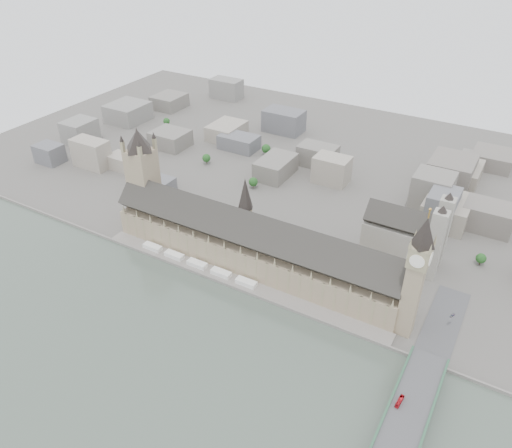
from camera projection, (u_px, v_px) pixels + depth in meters
The scene contains 15 objects.
ground at pixel (240, 278), 424.84m from camera, with size 900.00×900.00×0.00m, color #595651.
river_thames at pixel (99, 426), 305.43m from camera, with size 600.00×600.00×0.00m, color #4B584D.
embankment_wall at pixel (231, 286), 413.17m from camera, with size 600.00×1.50×3.00m, color gray.
river_terrace at pixel (236, 282), 418.87m from camera, with size 270.00×15.00×2.00m, color gray.
terrace_tents at pixel (197, 264), 434.42m from camera, with size 118.00×7.00×4.00m.
palace_of_westminster at pixel (252, 244), 426.68m from camera, with size 265.00×40.73×55.44m.
elizabeth_tower at pixel (417, 270), 340.80m from camera, with size 17.00×17.00×107.50m.
victoria_tower at pixel (143, 174), 464.79m from camera, with size 30.00×30.00×100.00m.
central_tower at pixel (245, 203), 416.19m from camera, with size 13.00×13.00×48.00m.
westminster_bridge at pixel (398, 442), 290.55m from camera, with size 25.00×325.00×10.25m, color #474749.
westminster_abbey at pixel (406, 236), 433.21m from camera, with size 68.00×36.00×64.00m.
city_skyline_inland at pixel (348, 152), 591.77m from camera, with size 720.00×360.00×38.00m, color gray, non-canonical shape.
park_trees at pixel (265, 233), 468.37m from camera, with size 110.00×30.00×15.00m, color #194318, non-canonical shape.
red_bus_north at pixel (400, 401), 306.52m from camera, with size 2.41×10.30×2.87m, color red.
car_approach at pixel (452, 316), 370.57m from camera, with size 1.91×4.70×1.36m, color gray.
Camera 1 is at (177.67, -279.13, 270.71)m, focal length 35.00 mm.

